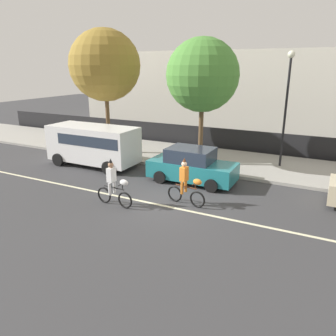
{
  "coord_description": "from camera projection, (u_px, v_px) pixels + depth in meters",
  "views": [
    {
      "loc": [
        5.64,
        -11.04,
        5.29
      ],
      "look_at": [
        -0.56,
        1.2,
        1.0
      ],
      "focal_mm": 35.0,
      "sensor_mm": 36.0,
      "label": 1
    }
  ],
  "objects": [
    {
      "name": "parade_cyclist_zebra",
      "position": [
        114.0,
        185.0,
        12.73
      ],
      "size": [
        1.72,
        0.5,
        1.92
      ],
      "color": "black",
      "rests_on": "ground"
    },
    {
      "name": "road_centre_line",
      "position": [
        161.0,
        205.0,
        12.99
      ],
      "size": [
        36.0,
        0.14,
        0.01
      ],
      "primitive_type": "cube",
      "color": "beige",
      "rests_on": "ground"
    },
    {
      "name": "parked_car_teal",
      "position": [
        192.0,
        166.0,
        15.42
      ],
      "size": [
        4.1,
        1.92,
        1.64
      ],
      "color": "#1E727A",
      "rests_on": "ground"
    },
    {
      "name": "ground_plane",
      "position": [
        167.0,
        201.0,
        13.42
      ],
      "size": [
        80.0,
        80.0,
        0.0
      ],
      "primitive_type": "plane",
      "color": "#38383A"
    },
    {
      "name": "fence_line",
      "position": [
        233.0,
        140.0,
        21.21
      ],
      "size": [
        40.0,
        0.08,
        1.4
      ],
      "primitive_type": "cube",
      "color": "black",
      "rests_on": "ground"
    },
    {
      "name": "street_tree_near_lamp",
      "position": [
        105.0,
        65.0,
        18.88
      ],
      "size": [
        4.11,
        4.11,
        7.23
      ],
      "color": "brown",
      "rests_on": "sidewalk_curb"
    },
    {
      "name": "street_tree_far_corner",
      "position": [
        203.0,
        75.0,
        16.6
      ],
      "size": [
        3.73,
        3.73,
        6.56
      ],
      "color": "brown",
      "rests_on": "sidewalk_curb"
    },
    {
      "name": "parked_van_white",
      "position": [
        94.0,
        143.0,
        17.85
      ],
      "size": [
        5.0,
        2.22,
        2.18
      ],
      "color": "white",
      "rests_on": "ground"
    },
    {
      "name": "sidewalk_curb",
      "position": [
        218.0,
        160.0,
        18.93
      ],
      "size": [
        60.0,
        5.0,
        0.15
      ],
      "primitive_type": "cube",
      "color": "#9E9B93",
      "rests_on": "ground"
    },
    {
      "name": "building_backdrop",
      "position": [
        244.0,
        91.0,
        28.47
      ],
      "size": [
        28.0,
        8.0,
        6.47
      ],
      "primitive_type": "cube",
      "color": "beige",
      "rests_on": "ground"
    },
    {
      "name": "street_lamp_post",
      "position": [
        287.0,
        93.0,
        16.51
      ],
      "size": [
        0.36,
        0.36,
        5.86
      ],
      "color": "black",
      "rests_on": "sidewalk_curb"
    },
    {
      "name": "parade_cyclist_orange",
      "position": [
        186.0,
        185.0,
        12.83
      ],
      "size": [
        1.71,
        0.51,
        1.92
      ],
      "color": "black",
      "rests_on": "ground"
    }
  ]
}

